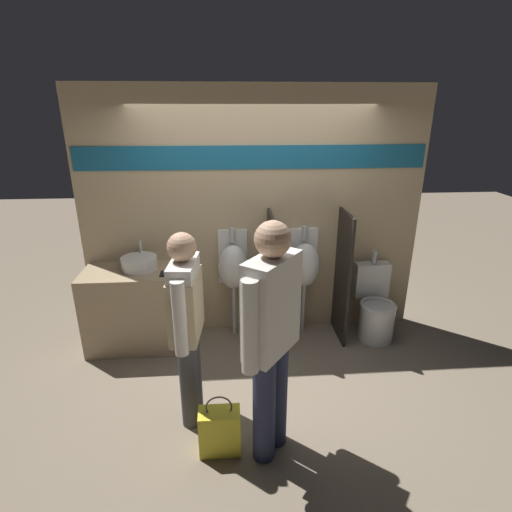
{
  "coord_description": "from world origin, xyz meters",
  "views": [
    {
      "loc": [
        -0.28,
        -3.61,
        2.48
      ],
      "look_at": [
        0.0,
        0.17,
        1.05
      ],
      "focal_mm": 28.0,
      "sensor_mm": 36.0,
      "label": 1
    }
  ],
  "objects_px": {
    "urinal_far": "(305,265)",
    "toilet": "(375,309)",
    "sink_basin": "(139,263)",
    "cell_phone": "(164,274)",
    "shopping_bag": "(220,431)",
    "person_with_lanyard": "(271,335)",
    "person_in_vest": "(187,318)",
    "urinal_near_counter": "(233,267)"
  },
  "relations": [
    {
      "from": "person_with_lanyard",
      "to": "shopping_bag",
      "type": "bearing_deg",
      "value": 127.19
    },
    {
      "from": "cell_phone",
      "to": "shopping_bag",
      "type": "relative_size",
      "value": 0.28
    },
    {
      "from": "cell_phone",
      "to": "toilet",
      "type": "height_order",
      "value": "toilet"
    },
    {
      "from": "sink_basin",
      "to": "person_with_lanyard",
      "type": "xyz_separation_m",
      "value": [
        1.21,
        -1.6,
        0.06
      ]
    },
    {
      "from": "cell_phone",
      "to": "person_in_vest",
      "type": "relative_size",
      "value": 0.09
    },
    {
      "from": "toilet",
      "to": "shopping_bag",
      "type": "height_order",
      "value": "toilet"
    },
    {
      "from": "cell_phone",
      "to": "urinal_far",
      "type": "height_order",
      "value": "urinal_far"
    },
    {
      "from": "toilet",
      "to": "shopping_bag",
      "type": "xyz_separation_m",
      "value": [
        -1.73,
        -1.53,
        -0.14
      ]
    },
    {
      "from": "cell_phone",
      "to": "person_in_vest",
      "type": "xyz_separation_m",
      "value": [
        0.33,
        -1.05,
        0.07
      ]
    },
    {
      "from": "toilet",
      "to": "person_in_vest",
      "type": "bearing_deg",
      "value": -149.76
    },
    {
      "from": "sink_basin",
      "to": "urinal_far",
      "type": "height_order",
      "value": "urinal_far"
    },
    {
      "from": "sink_basin",
      "to": "urinal_far",
      "type": "bearing_deg",
      "value": 3.12
    },
    {
      "from": "urinal_near_counter",
      "to": "person_in_vest",
      "type": "distance_m",
      "value": 1.37
    },
    {
      "from": "urinal_far",
      "to": "shopping_bag",
      "type": "height_order",
      "value": "urinal_far"
    },
    {
      "from": "urinal_far",
      "to": "toilet",
      "type": "distance_m",
      "value": 0.95
    },
    {
      "from": "sink_basin",
      "to": "urinal_far",
      "type": "relative_size",
      "value": 0.29
    },
    {
      "from": "urinal_far",
      "to": "toilet",
      "type": "xyz_separation_m",
      "value": [
        0.79,
        -0.17,
        -0.5
      ]
    },
    {
      "from": "urinal_near_counter",
      "to": "urinal_far",
      "type": "distance_m",
      "value": 0.79
    },
    {
      "from": "urinal_near_counter",
      "to": "toilet",
      "type": "xyz_separation_m",
      "value": [
        1.59,
        -0.17,
        -0.5
      ]
    },
    {
      "from": "urinal_near_counter",
      "to": "cell_phone",
      "type": "bearing_deg",
      "value": -159.38
    },
    {
      "from": "urinal_near_counter",
      "to": "shopping_bag",
      "type": "height_order",
      "value": "urinal_near_counter"
    },
    {
      "from": "urinal_far",
      "to": "person_with_lanyard",
      "type": "height_order",
      "value": "person_with_lanyard"
    },
    {
      "from": "sink_basin",
      "to": "person_in_vest",
      "type": "relative_size",
      "value": 0.23
    },
    {
      "from": "person_in_vest",
      "to": "shopping_bag",
      "type": "relative_size",
      "value": 3.23
    },
    {
      "from": "sink_basin",
      "to": "urinal_far",
      "type": "distance_m",
      "value": 1.78
    },
    {
      "from": "sink_basin",
      "to": "person_with_lanyard",
      "type": "bearing_deg",
      "value": -52.82
    },
    {
      "from": "urinal_far",
      "to": "person_with_lanyard",
      "type": "relative_size",
      "value": 0.69
    },
    {
      "from": "sink_basin",
      "to": "cell_phone",
      "type": "xyz_separation_m",
      "value": [
        0.27,
        -0.17,
        -0.06
      ]
    },
    {
      "from": "urinal_far",
      "to": "person_in_vest",
      "type": "xyz_separation_m",
      "value": [
        -1.18,
        -1.31,
        0.12
      ]
    },
    {
      "from": "urinal_near_counter",
      "to": "person_in_vest",
      "type": "bearing_deg",
      "value": -106.23
    },
    {
      "from": "urinal_near_counter",
      "to": "urinal_far",
      "type": "bearing_deg",
      "value": 0.0
    },
    {
      "from": "sink_basin",
      "to": "cell_phone",
      "type": "bearing_deg",
      "value": -32.12
    },
    {
      "from": "cell_phone",
      "to": "person_with_lanyard",
      "type": "distance_m",
      "value": 1.72
    },
    {
      "from": "urinal_far",
      "to": "person_in_vest",
      "type": "bearing_deg",
      "value": -131.79
    },
    {
      "from": "sink_basin",
      "to": "urinal_near_counter",
      "type": "height_order",
      "value": "urinal_near_counter"
    },
    {
      "from": "person_with_lanyard",
      "to": "shopping_bag",
      "type": "distance_m",
      "value": 0.9
    },
    {
      "from": "cell_phone",
      "to": "person_in_vest",
      "type": "height_order",
      "value": "person_in_vest"
    },
    {
      "from": "urinal_far",
      "to": "toilet",
      "type": "bearing_deg",
      "value": -11.92
    },
    {
      "from": "cell_phone",
      "to": "toilet",
      "type": "xyz_separation_m",
      "value": [
        2.3,
        0.1,
        -0.55
      ]
    },
    {
      "from": "person_with_lanyard",
      "to": "urinal_far",
      "type": "bearing_deg",
      "value": 19.07
    },
    {
      "from": "sink_basin",
      "to": "person_in_vest",
      "type": "bearing_deg",
      "value": -63.76
    },
    {
      "from": "person_in_vest",
      "to": "shopping_bag",
      "type": "bearing_deg",
      "value": -143.28
    }
  ]
}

